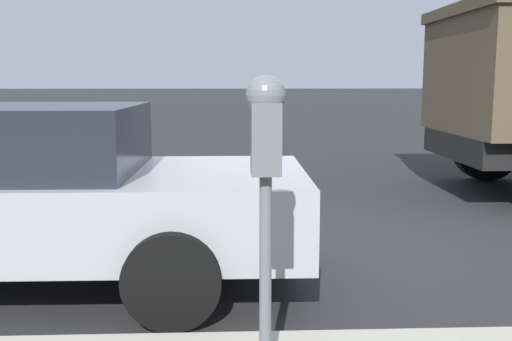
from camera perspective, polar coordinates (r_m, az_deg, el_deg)
The scene contains 2 objects.
ground_plane at distance 5.77m, azimuth 1.96°, elevation -7.40°, with size 220.00×220.00×0.00m, color #2B2B2D.
parking_meter at distance 2.84m, azimuth 0.93°, elevation 1.98°, with size 0.21×0.19×1.48m.
Camera 1 is at (-5.53, 0.44, 1.59)m, focal length 42.00 mm.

